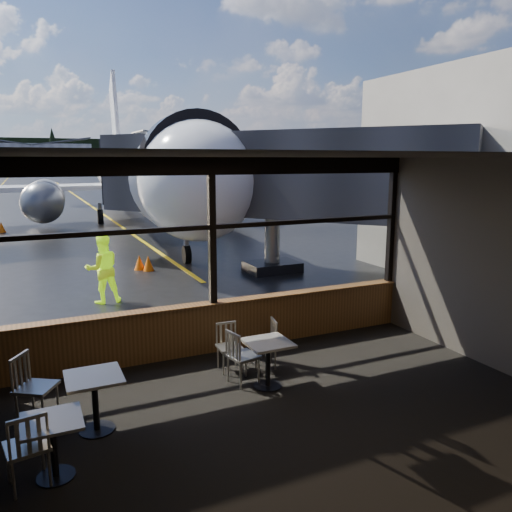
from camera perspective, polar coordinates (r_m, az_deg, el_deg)
ground_plane at (r=128.28m, az=-23.59°, el=8.47°), size 520.00×520.00×0.00m
carpet_floor at (r=6.88m, az=4.21°, el=-19.13°), size 8.00×6.00×0.01m
ceiling at (r=5.96m, az=4.68°, el=11.35°), size 8.00×6.00×0.04m
wall_back at (r=4.02m, az=26.42°, el=-15.30°), size 8.00×0.04×3.50m
window_sill at (r=9.20m, az=-4.87°, el=-8.16°), size 8.00×0.28×0.90m
window_header at (r=8.70m, az=-5.18°, el=10.20°), size 8.00×0.18×0.30m
mullion_centre at (r=8.79m, az=-5.05°, el=2.69°), size 0.12×0.12×2.60m
mullion_right at (r=10.76m, az=15.21°, el=3.85°), size 0.12×0.12×2.60m
window_transom at (r=8.78m, az=-5.06°, el=3.33°), size 8.00×0.10×0.08m
airliner at (r=28.13m, az=-13.28°, el=14.19°), size 30.95×36.15×10.39m
jet_bridge at (r=15.19m, az=0.79°, el=7.61°), size 9.67×11.81×5.15m
cafe_table_near at (r=7.84m, az=1.37°, el=-12.27°), size 0.67×0.67×0.73m
cafe_table_mid at (r=6.97m, az=-17.87°, el=-15.76°), size 0.69×0.69×0.76m
cafe_table_left at (r=6.24m, az=-22.10°, el=-19.75°), size 0.63×0.63×0.70m
chair_near_e at (r=8.50m, az=0.86°, el=-9.99°), size 0.54×0.54×0.84m
chair_near_w at (r=7.91m, az=-1.47°, el=-11.43°), size 0.58×0.58×0.89m
chair_near_n at (r=8.39m, az=-3.06°, el=-10.42°), size 0.46×0.46×0.80m
chair_mid_w at (r=7.45m, az=-23.81°, el=-13.66°), size 0.71×0.71×0.94m
chair_left_s at (r=6.17m, az=-24.72°, el=-19.24°), size 0.57×0.57×0.90m
ground_crew at (r=12.71m, az=-17.13°, el=-1.42°), size 0.87×0.71×1.69m
cone_nose at (r=16.14m, az=-12.21°, el=-0.81°), size 0.35×0.35×0.48m
cone_wing at (r=27.12m, az=-27.09°, el=2.96°), size 0.37×0.37×0.52m
terminal_annex at (r=16.77m, az=26.00°, el=8.28°), size 5.00×7.00×6.00m
hangar_mid at (r=193.23m, az=-24.19°, el=10.43°), size 38.00×15.00×10.00m
hangar_right at (r=196.56m, az=-6.08°, el=11.59°), size 50.00×20.00×12.00m
fuel_tank_c at (r=190.33m, az=-27.17°, el=9.59°), size 8.00×8.00×6.00m
treeline at (r=218.23m, az=-24.31°, el=10.63°), size 360.00×3.00×12.00m
cone_extra at (r=16.36m, az=-13.18°, el=-0.71°), size 0.34×0.34×0.47m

